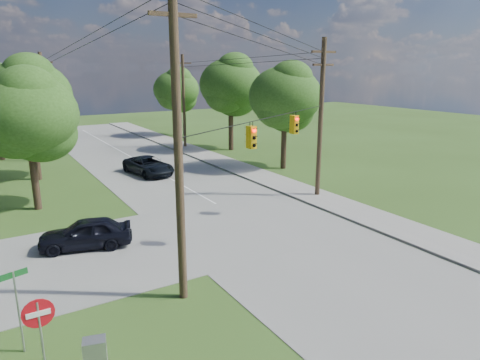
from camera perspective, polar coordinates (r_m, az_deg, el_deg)
ground at (r=19.12m, az=5.96°, el=-12.12°), size 140.00×140.00×0.00m
main_road at (r=23.89m, az=2.50°, el=-6.36°), size 10.00×100.00×0.03m
sidewalk_east at (r=27.97m, az=13.99°, el=-3.52°), size 2.60×100.00×0.12m
pole_sw at (r=15.25m, az=-8.31°, el=5.59°), size 2.00×0.32×12.00m
pole_ne at (r=29.10m, az=10.72°, el=8.28°), size 2.00×0.32×10.50m
pole_north_e at (r=47.72m, az=-7.50°, el=10.43°), size 2.00×0.32×10.00m
pole_north_w at (r=43.94m, az=-24.48°, el=8.89°), size 2.00×0.32×10.00m
power_lines at (r=27.74m, az=-6.04°, el=15.78°), size 13.93×29.62×4.93m
traffic_signals at (r=22.36m, az=4.67°, el=6.68°), size 4.91×3.27×1.05m
tree_w_near at (r=28.69m, az=-26.57°, el=7.83°), size 6.00×6.00×8.40m
tree_w_mid at (r=36.68m, az=-26.36°, el=10.07°), size 6.40×6.40×9.22m
tree_e_near at (r=37.14m, az=6.02°, el=11.02°), size 6.20×6.20×8.81m
tree_e_mid at (r=45.70m, az=-1.25°, el=12.60°), size 6.60×6.60×9.64m
tree_e_far at (r=56.03m, az=-8.48°, el=11.83°), size 5.80×5.80×8.32m
car_cross_dark at (r=22.37m, az=-19.88°, el=-6.68°), size 4.69×2.93×1.49m
car_main_north at (r=36.25m, az=-12.11°, el=1.90°), size 3.27×5.62×1.47m
control_cabinet at (r=13.89m, az=-18.71°, el=-21.47°), size 0.74×0.61×1.16m
do_not_enter_sign at (r=13.47m, az=-25.17°, el=-16.84°), size 0.86×0.08×2.59m
street_name_sign at (r=15.07m, az=-27.57°, el=-14.18°), size 0.80×0.25×2.75m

